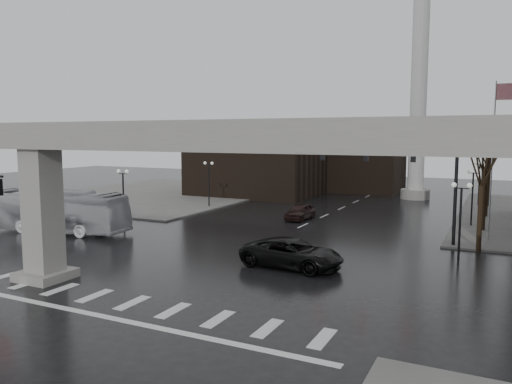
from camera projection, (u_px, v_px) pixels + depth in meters
ground at (146, 297)px, 24.91m from camera, size 160.00×160.00×0.00m
sidewalk_nw at (162, 193)px, 68.40m from camera, size 28.00×36.00×0.15m
elevated_guideway at (163, 160)px, 23.57m from camera, size 48.00×2.60×8.70m
building_far_left at (259, 158)px, 67.92m from camera, size 16.00×14.00×10.00m
building_far_mid at (365, 163)px, 71.67m from camera, size 10.00×10.00×8.00m
smokestack at (419, 92)px, 61.75m from camera, size 3.60×3.60×30.00m
signal_mast_arm at (402, 165)px, 37.05m from camera, size 12.12×0.43×8.00m
flagpole_assembly at (497, 142)px, 36.94m from camera, size 2.06×0.12×12.00m
lamp_right_0 at (461, 209)px, 31.06m from camera, size 1.22×0.32×5.11m
lamp_right_1 at (473, 188)px, 43.54m from camera, size 1.22×0.32×5.11m
lamp_right_2 at (479, 176)px, 56.02m from camera, size 1.22×0.32×5.11m
lamp_left_0 at (123, 188)px, 42.91m from camera, size 1.22×0.32×5.11m
lamp_left_1 at (209, 176)px, 55.39m from camera, size 1.22×0.32×5.11m
lamp_left_2 at (263, 169)px, 67.87m from camera, size 1.22×0.32×5.11m
tree_right_0 at (481, 212)px, 34.27m from camera, size 1.09×1.58×7.50m
tree_right_1 at (485, 198)px, 41.39m from camera, size 1.09×1.61×7.67m
tree_right_2 at (487, 188)px, 48.51m from camera, size 1.10×1.63×7.85m
tree_right_3 at (489, 181)px, 55.64m from camera, size 1.11×1.66×8.02m
tree_right_4 at (491, 175)px, 62.76m from camera, size 1.12×1.69×8.19m
pickup_truck at (292, 253)px, 30.35m from camera, size 6.54×3.41×1.76m
city_bus at (57, 211)px, 41.26m from camera, size 12.92×4.50×3.53m
far_car at (300, 212)px, 47.69m from camera, size 1.95×4.50×1.51m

